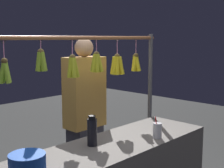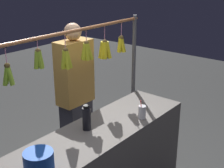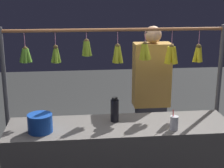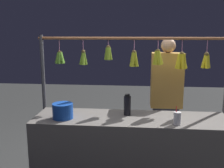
{
  "view_description": "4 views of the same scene",
  "coord_description": "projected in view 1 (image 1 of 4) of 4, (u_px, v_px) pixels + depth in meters",
  "views": [
    {
      "loc": [
        1.65,
        1.66,
        1.72
      ],
      "look_at": [
        -0.09,
        0.0,
        1.37
      ],
      "focal_mm": 50.87,
      "sensor_mm": 36.0,
      "label": 1
    },
    {
      "loc": [
        1.88,
        1.7,
        2.27
      ],
      "look_at": [
        -0.21,
        0.0,
        1.28
      ],
      "focal_mm": 51.13,
      "sensor_mm": 36.0,
      "label": 2
    },
    {
      "loc": [
        0.39,
        2.92,
        2.11
      ],
      "look_at": [
        0.08,
        0.0,
        1.29
      ],
      "focal_mm": 54.91,
      "sensor_mm": 36.0,
      "label": 3
    },
    {
      "loc": [
        -0.05,
        2.66,
        1.79
      ],
      "look_at": [
        0.2,
        0.0,
        1.26
      ],
      "focal_mm": 41.61,
      "sensor_mm": 36.0,
      "label": 4
    }
  ],
  "objects": [
    {
      "name": "display_rack",
      "position": [
        76.0,
        89.0,
        2.68
      ],
      "size": [
        2.24,
        0.14,
        1.76
      ],
      "color": "#4C4C51",
      "rests_on": "ground"
    },
    {
      "name": "water_bottle",
      "position": [
        92.0,
        131.0,
        2.45
      ],
      "size": [
        0.08,
        0.08,
        0.24
      ],
      "color": "black",
      "rests_on": "market_counter"
    },
    {
      "name": "blue_bucket",
      "position": [
        27.0,
        167.0,
        1.85
      ],
      "size": [
        0.22,
        0.22,
        0.16
      ],
      "primitive_type": "cylinder",
      "color": "#1644A8",
      "rests_on": "market_counter"
    },
    {
      "name": "drink_cup",
      "position": [
        157.0,
        130.0,
        2.64
      ],
      "size": [
        0.07,
        0.07,
        0.18
      ],
      "color": "silver",
      "rests_on": "market_counter"
    },
    {
      "name": "vendor_person",
      "position": [
        85.0,
        123.0,
        3.26
      ],
      "size": [
        0.41,
        0.22,
        1.72
      ],
      "color": "#2D2D38",
      "rests_on": "ground"
    }
  ]
}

